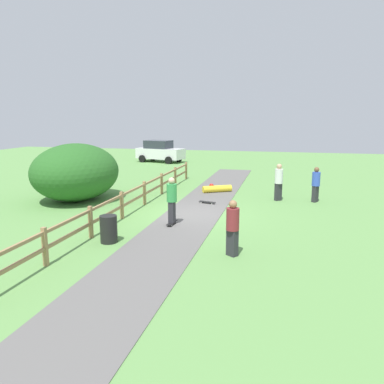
# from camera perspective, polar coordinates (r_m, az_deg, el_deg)

# --- Properties ---
(ground_plane) EXTENTS (60.00, 60.00, 0.00)m
(ground_plane) POSITION_cam_1_polar(r_m,az_deg,el_deg) (16.25, 0.06, -3.34)
(ground_plane) COLOR #60934C
(asphalt_path) EXTENTS (2.40, 28.00, 0.02)m
(asphalt_path) POSITION_cam_1_polar(r_m,az_deg,el_deg) (16.24, 0.06, -3.30)
(asphalt_path) COLOR #605E5B
(asphalt_path) RESTS_ON ground_plane
(wooden_fence) EXTENTS (0.12, 18.12, 1.10)m
(wooden_fence) POSITION_cam_1_polar(r_m,az_deg,el_deg) (16.88, -8.55, -0.58)
(wooden_fence) COLOR #997A51
(wooden_fence) RESTS_ON ground_plane
(bush_large) EXTENTS (3.97, 4.76, 2.77)m
(bush_large) POSITION_cam_1_polar(r_m,az_deg,el_deg) (19.62, -16.76, 2.83)
(bush_large) COLOR #286023
(bush_large) RESTS_ON ground_plane
(trash_bin) EXTENTS (0.56, 0.56, 0.90)m
(trash_bin) POSITION_cam_1_polar(r_m,az_deg,el_deg) (12.93, -12.17, -5.35)
(trash_bin) COLOR black
(trash_bin) RESTS_ON ground_plane
(skater_riding) EXTENTS (0.39, 0.81, 1.80)m
(skater_riding) POSITION_cam_1_polar(r_m,az_deg,el_deg) (14.51, -2.99, -0.96)
(skater_riding) COLOR black
(skater_riding) RESTS_ON asphalt_path
(skater_fallen) EXTENTS (1.56, 1.48, 0.36)m
(skater_fallen) POSITION_cam_1_polar(r_m,az_deg,el_deg) (20.97, 3.65, 0.51)
(skater_fallen) COLOR yellow
(skater_fallen) RESTS_ON asphalt_path
(skateboard_loose) EXTENTS (0.82, 0.40, 0.08)m
(skateboard_loose) POSITION_cam_1_polar(r_m,az_deg,el_deg) (18.20, 2.26, -1.47)
(skateboard_loose) COLOR black
(skateboard_loose) RESTS_ON asphalt_path
(bystander_blue) EXTENTS (0.52, 0.52, 1.69)m
(bystander_blue) POSITION_cam_1_polar(r_m,az_deg,el_deg) (19.34, 17.77, 1.28)
(bystander_blue) COLOR #2D2D33
(bystander_blue) RESTS_ON ground_plane
(bystander_white) EXTENTS (0.54, 0.54, 1.80)m
(bystander_white) POSITION_cam_1_polar(r_m,az_deg,el_deg) (19.19, 12.64, 1.69)
(bystander_white) COLOR #2D2D33
(bystander_white) RESTS_ON ground_plane
(bystander_maroon) EXTENTS (0.53, 0.53, 1.68)m
(bystander_maroon) POSITION_cam_1_polar(r_m,az_deg,el_deg) (11.39, 6.00, -4.93)
(bystander_maroon) COLOR #2D2D33
(bystander_maroon) RESTS_ON ground_plane
(parked_car_white) EXTENTS (4.48, 2.70, 1.92)m
(parked_car_white) POSITION_cam_1_polar(r_m,az_deg,el_deg) (34.70, -4.75, 6.00)
(parked_car_white) COLOR silver
(parked_car_white) RESTS_ON ground_plane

